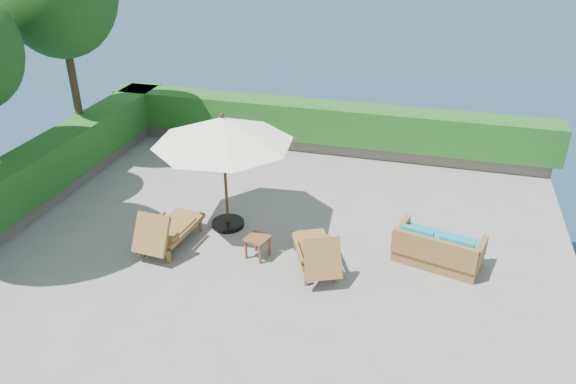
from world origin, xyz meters
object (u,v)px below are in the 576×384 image
(lounge_right, at_px, (317,252))
(side_table, at_px, (257,241))
(lounge_left, at_px, (167,230))
(wicker_loveseat, at_px, (438,250))
(patio_umbrella, at_px, (223,132))

(lounge_right, distance_m, side_table, 1.22)
(lounge_left, xyz_separation_m, wicker_loveseat, (5.27, 0.83, -0.10))
(patio_umbrella, bearing_deg, lounge_left, -127.80)
(lounge_left, distance_m, wicker_loveseat, 5.34)
(patio_umbrella, bearing_deg, side_table, -44.30)
(lounge_right, distance_m, wicker_loveseat, 2.35)
(lounge_right, bearing_deg, wicker_loveseat, -4.03)
(side_table, bearing_deg, wicker_loveseat, 11.38)
(lounge_right, relative_size, wicker_loveseat, 0.98)
(patio_umbrella, xyz_separation_m, wicker_loveseat, (4.41, -0.28, -1.88))
(lounge_left, relative_size, lounge_right, 1.01)
(patio_umbrella, bearing_deg, wicker_loveseat, -3.67)
(patio_umbrella, xyz_separation_m, lounge_left, (-0.86, -1.11, -1.78))
(wicker_loveseat, bearing_deg, lounge_right, -145.48)
(lounge_right, bearing_deg, patio_umbrella, 129.50)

